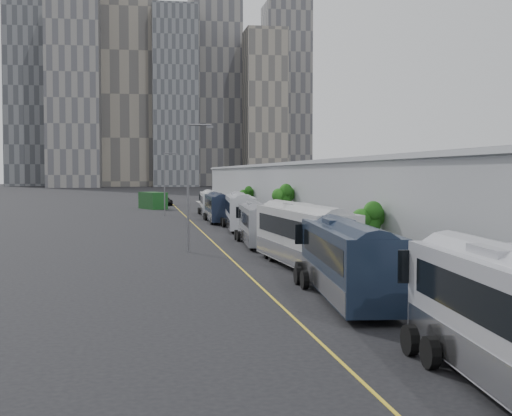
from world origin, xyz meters
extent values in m
cube|color=gray|center=(9.00, 55.00, 0.06)|extent=(10.00, 170.00, 0.12)
cube|color=gold|center=(-1.50, 55.00, 0.01)|extent=(0.12, 160.00, 0.02)
cube|color=gray|center=(13.00, 55.00, 3.40)|extent=(12.00, 160.00, 6.80)
cube|color=gray|center=(13.00, 55.00, 5.85)|extent=(12.45, 160.40, 2.57)
cube|color=gray|center=(7.10, 55.00, 7.00)|extent=(0.30, 160.00, 0.40)
cube|color=slate|center=(-35.00, 300.00, 47.50)|extent=(22.00, 22.00, 95.00)
cube|color=gray|center=(-12.00, 320.00, 60.00)|extent=(26.00, 24.00, 120.00)
cube|color=slate|center=(8.00, 310.00, 40.00)|extent=(20.00, 20.00, 80.00)
cube|color=slate|center=(28.00, 330.00, 52.50)|extent=(24.00, 24.00, 105.00)
cube|color=gray|center=(48.00, 305.00, 35.00)|extent=(18.00, 18.00, 70.00)
cube|color=slate|center=(-55.00, 340.00, 55.00)|extent=(28.00, 26.00, 110.00)
cube|color=slate|center=(65.00, 340.00, 45.00)|extent=(22.00, 22.00, 90.00)
cube|color=#A0A1AA|center=(2.36, 7.15, 3.82)|extent=(1.56, 2.41, 0.31)
cube|color=#162033|center=(1.92, 21.17, 1.91)|extent=(3.77, 13.10, 3.13)
cube|color=black|center=(1.92, 20.98, 2.48)|extent=(3.69, 11.56, 1.06)
cube|color=silver|center=(1.92, 21.17, 0.91)|extent=(3.79, 12.84, 1.00)
cube|color=#162033|center=(1.92, 22.66, 3.63)|extent=(1.49, 2.30, 0.30)
cube|color=#B4B4B6|center=(2.44, 32.60, 2.06)|extent=(3.76, 14.10, 3.38)
cube|color=black|center=(2.44, 32.39, 2.67)|extent=(3.70, 12.44, 1.15)
cube|color=silver|center=(2.44, 32.60, 0.98)|extent=(3.78, 13.83, 1.08)
cube|color=#B4B4B6|center=(2.44, 34.21, 3.91)|extent=(1.56, 2.45, 0.32)
cube|color=slate|center=(1.98, 47.69, 1.77)|extent=(3.24, 12.11, 2.90)
cube|color=black|center=(1.98, 47.51, 2.29)|extent=(3.20, 10.68, 0.99)
cube|color=silver|center=(1.98, 47.69, 0.84)|extent=(3.26, 11.87, 0.93)
cube|color=slate|center=(1.98, 49.07, 3.36)|extent=(1.34, 2.11, 0.28)
cube|color=#AAACB4|center=(2.75, 63.88, 1.97)|extent=(3.76, 13.46, 3.22)
cube|color=black|center=(2.75, 63.68, 2.55)|extent=(3.69, 11.88, 1.09)
cube|color=silver|center=(2.75, 63.88, 0.94)|extent=(3.78, 13.20, 1.03)
cube|color=#AAACB4|center=(2.75, 65.41, 3.73)|extent=(1.51, 2.35, 0.31)
cube|color=#151D31|center=(1.71, 75.98, 1.81)|extent=(2.73, 12.27, 2.96)
cube|color=black|center=(1.71, 75.79, 2.34)|extent=(2.76, 10.81, 1.01)
cube|color=silver|center=(1.71, 75.98, 0.86)|extent=(2.76, 12.03, 0.95)
cube|color=#151D31|center=(1.71, 77.39, 3.43)|extent=(1.27, 2.10, 0.28)
cube|color=silver|center=(2.05, 89.71, 1.80)|extent=(3.03, 12.23, 2.94)
cube|color=black|center=(2.05, 89.52, 2.32)|extent=(3.02, 10.78, 1.00)
cube|color=silver|center=(2.05, 89.71, 0.86)|extent=(3.06, 11.99, 0.94)
cube|color=silver|center=(2.05, 91.11, 3.40)|extent=(1.31, 2.11, 0.28)
cylinder|color=black|center=(5.97, 30.41, 1.57)|extent=(0.18, 0.18, 3.15)
sphere|color=#1E5212|center=(5.97, 30.41, 3.14)|extent=(1.66, 1.66, 1.66)
cylinder|color=black|center=(5.91, 56.25, 1.92)|extent=(0.18, 0.18, 3.84)
sphere|color=#1E5212|center=(5.91, 56.25, 3.78)|extent=(1.78, 1.78, 1.78)
cylinder|color=black|center=(6.08, 81.26, 1.62)|extent=(0.18, 0.18, 3.24)
sphere|color=#1E5212|center=(6.08, 81.26, 3.19)|extent=(1.43, 1.43, 1.43)
cylinder|color=#59595E|center=(-4.19, 42.85, 4.91)|extent=(0.18, 0.18, 9.82)
cylinder|color=#59595E|center=(-3.29, 42.85, 9.72)|extent=(1.80, 0.14, 0.14)
cube|color=#59595E|center=(-2.49, 42.85, 9.57)|extent=(0.50, 0.22, 0.18)
cylinder|color=#59595E|center=(-4.35, 89.72, 4.47)|extent=(0.18, 0.18, 8.94)
cylinder|color=#59595E|center=(-3.45, 89.72, 8.84)|extent=(1.80, 0.14, 0.14)
cube|color=#59595E|center=(-2.65, 89.72, 8.69)|extent=(0.50, 0.22, 0.18)
cube|color=#133E17|center=(-5.63, 109.83, 1.42)|extent=(4.87, 6.91, 2.83)
imported|color=black|center=(-3.31, 122.49, 0.83)|extent=(3.16, 6.13, 1.65)
camera|label=1|loc=(-7.83, -11.54, 6.06)|focal=50.00mm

